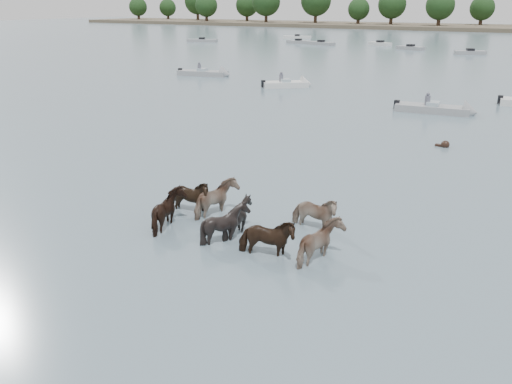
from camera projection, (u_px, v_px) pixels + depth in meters
The scene contains 9 objects.
ground at pixel (203, 220), 18.29m from camera, with size 400.00×400.00×0.00m, color slate.
shoreline at pixel (298, 24), 173.30m from camera, with size 160.00×30.00×1.00m, color #4C4233.
pony_herd at pixel (237, 219), 17.14m from camera, with size 7.42×3.76×1.51m.
swimming_pony at pixel (444, 145), 27.53m from camera, with size 0.72×0.44×0.44m.
motorboat_a at pixel (293, 84), 47.07m from camera, with size 4.40×4.05×1.92m.
motorboat_b at pixel (444, 110), 35.85m from camera, with size 5.55×2.06×1.92m.
motorboat_f at pixel (210, 74), 54.17m from camera, with size 5.81×2.68×1.92m.
distant_flotilla at pixel (493, 49), 82.59m from camera, with size 106.15×22.92×0.93m.
treeline at pixel (297, 4), 171.07m from camera, with size 147.11×21.36×12.39m.
Camera 1 is at (10.14, -13.64, 7.07)m, focal length 37.30 mm.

